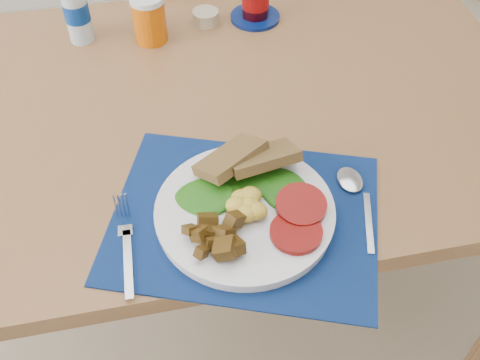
{
  "coord_description": "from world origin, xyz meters",
  "views": [
    {
      "loc": [
        -0.13,
        -0.71,
        1.52
      ],
      "look_at": [
        -0.0,
        -0.08,
        0.8
      ],
      "focal_mm": 42.0,
      "sensor_mm": 36.0,
      "label": 1
    }
  ],
  "objects_px": {
    "breakfast_plate": "(242,211)",
    "water_bottle": "(75,6)",
    "juice_glass": "(149,20)",
    "jam_on_saucer": "(255,1)",
    "chair_far": "(188,25)"
  },
  "relations": [
    {
      "from": "water_bottle",
      "to": "jam_on_saucer",
      "type": "height_order",
      "value": "water_bottle"
    },
    {
      "from": "juice_glass",
      "to": "jam_on_saucer",
      "type": "height_order",
      "value": "jam_on_saucer"
    },
    {
      "from": "breakfast_plate",
      "to": "water_bottle",
      "type": "distance_m",
      "value": 0.67
    },
    {
      "from": "breakfast_plate",
      "to": "water_bottle",
      "type": "height_order",
      "value": "water_bottle"
    },
    {
      "from": "breakfast_plate",
      "to": "juice_glass",
      "type": "bearing_deg",
      "value": 75.19
    },
    {
      "from": "water_bottle",
      "to": "juice_glass",
      "type": "distance_m",
      "value": 0.17
    },
    {
      "from": "breakfast_plate",
      "to": "chair_far",
      "type": "bearing_deg",
      "value": 63.88
    },
    {
      "from": "chair_far",
      "to": "jam_on_saucer",
      "type": "distance_m",
      "value": 0.48
    },
    {
      "from": "breakfast_plate",
      "to": "jam_on_saucer",
      "type": "bearing_deg",
      "value": 50.81
    },
    {
      "from": "chair_far",
      "to": "juice_glass",
      "type": "height_order",
      "value": "chair_far"
    },
    {
      "from": "juice_glass",
      "to": "water_bottle",
      "type": "bearing_deg",
      "value": 167.95
    },
    {
      "from": "jam_on_saucer",
      "to": "water_bottle",
      "type": "bearing_deg",
      "value": -179.23
    },
    {
      "from": "jam_on_saucer",
      "to": "chair_far",
      "type": "bearing_deg",
      "value": 110.18
    },
    {
      "from": "chair_far",
      "to": "breakfast_plate",
      "type": "height_order",
      "value": "chair_far"
    },
    {
      "from": "chair_far",
      "to": "water_bottle",
      "type": "xyz_separation_m",
      "value": [
        -0.29,
        -0.37,
        0.31
      ]
    }
  ]
}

